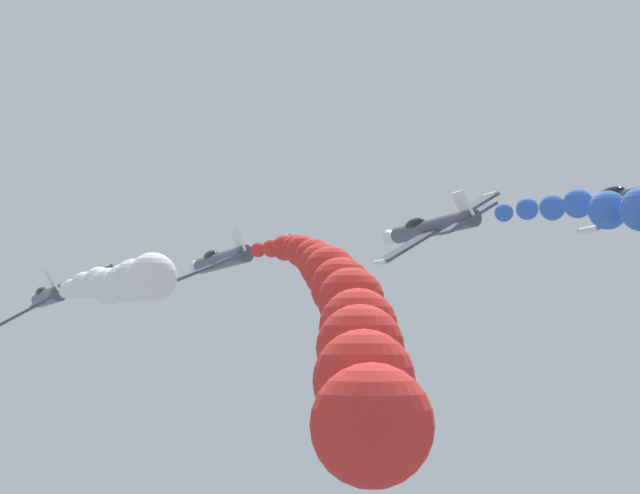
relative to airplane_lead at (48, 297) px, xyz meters
The scene contains 6 objects.
airplane_lead is the anchor object (origin of this frame).
smoke_trail_lead 16.34m from the airplane_lead, 85.09° to the right, with size 3.89×14.80×2.52m.
airplane_left_inner 13.02m from the airplane_lead, 41.32° to the right, with size 8.96×10.35×4.01m.
smoke_trail_left_inner 37.13m from the airplane_lead, 82.08° to the right, with size 9.21×29.44×10.36m.
airplane_right_inner 26.89m from the airplane_lead, 39.59° to the right, with size 8.46×10.35×5.10m.
airplane_left_outer 39.03m from the airplane_lead, 39.06° to the right, with size 8.54×10.35×4.93m.
Camera 1 is at (-24.77, -54.74, 106.70)m, focal length 53.89 mm.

